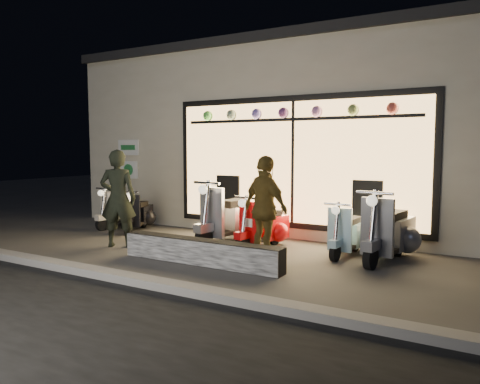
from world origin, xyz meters
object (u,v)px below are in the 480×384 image
object	(u,v)px
woman	(265,209)
graffiti_barrier	(201,252)
scooter_red	(266,226)
scooter_silver	(232,218)
man	(118,198)

from	to	relation	value
woman	graffiti_barrier	bearing A→B (deg)	67.64
graffiti_barrier	woman	world-z (taller)	woman
graffiti_barrier	woman	size ratio (longest dim) A/B	1.65
graffiti_barrier	scooter_red	bearing A→B (deg)	80.26
scooter_silver	man	xyz separation A→B (m)	(-1.58, -1.49, 0.43)
graffiti_barrier	scooter_silver	distance (m)	1.90
scooter_red	man	bearing A→B (deg)	-139.00
scooter_silver	man	world-z (taller)	man
graffiti_barrier	scooter_red	distance (m)	1.74
scooter_red	woman	bearing A→B (deg)	-53.46
scooter_silver	man	distance (m)	2.21
woman	man	bearing A→B (deg)	32.50
scooter_silver	woman	distance (m)	1.72
scooter_silver	scooter_red	size ratio (longest dim) A/B	1.24
man	scooter_red	bearing A→B (deg)	-178.75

